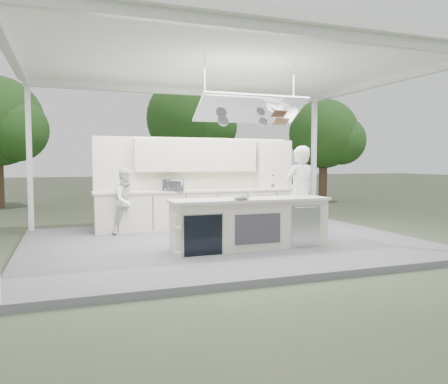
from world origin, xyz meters
name	(u,v)px	position (x,y,z in m)	size (l,w,h in m)	color
ground	(224,246)	(0.00, 0.00, 0.00)	(90.00, 90.00, 0.00)	#3F4832
stage_deck	(224,243)	(0.00, 0.00, 0.06)	(8.00, 6.00, 0.12)	slate
tent	(225,66)	(0.00, -0.01, 3.71)	(8.20, 6.20, 3.86)	white
demo_island	(249,223)	(0.18, -0.91, 0.60)	(3.10, 0.79, 0.95)	beige
back_counter	(198,209)	(0.00, 1.90, 0.60)	(5.08, 0.72, 0.95)	beige
back_wall_unit	(213,169)	(0.44, 2.11, 1.57)	(5.05, 0.48, 2.25)	beige
tree_cluster	(140,125)	(-0.16, 9.77, 3.29)	(19.55, 9.40, 5.85)	#473223
head_chef	(299,193)	(1.50, -0.48, 1.11)	(0.72, 0.47, 1.97)	white
sous_chef	(127,201)	(-1.80, 1.55, 0.87)	(0.73, 0.57, 1.50)	silver
toaster_oven	(173,185)	(-0.68, 1.70, 1.20)	(0.49, 0.33, 0.27)	silver
bowl_large	(240,198)	(-0.11, -1.15, 1.11)	(0.29, 0.29, 0.07)	silver
bowl_small	(243,198)	(-0.05, -1.15, 1.11)	(0.25, 0.25, 0.08)	#B7BABE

